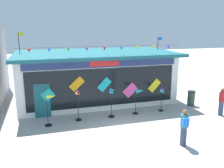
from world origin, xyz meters
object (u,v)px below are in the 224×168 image
object	(u,v)px
wind_spinner_far_left	(50,105)
wind_spinner_left	(78,104)
person_near_camera	(222,102)
trash_bin	(191,98)
kite_shop_building	(95,76)
wind_spinner_center_right	(139,95)
wind_spinner_right	(162,95)
wind_spinner_center_left	(111,102)
person_mid_plaza	(184,127)

from	to	relation	value
wind_spinner_far_left	wind_spinner_left	world-z (taller)	wind_spinner_left
person_near_camera	trash_bin	distance (m)	2.22
kite_shop_building	wind_spinner_center_right	xyz separation A→B (m)	(1.87, -3.64, -0.61)
wind_spinner_right	person_near_camera	bearing A→B (deg)	-28.74
wind_spinner_far_left	trash_bin	distance (m)	9.24
wind_spinner_far_left	person_near_camera	world-z (taller)	wind_spinner_far_left
kite_shop_building	wind_spinner_center_left	distance (m)	3.82
wind_spinner_left	wind_spinner_center_right	size ratio (longest dim) A/B	1.16
kite_shop_building	wind_spinner_far_left	bearing A→B (deg)	-129.83
wind_spinner_center_left	wind_spinner_center_right	world-z (taller)	wind_spinner_center_left
wind_spinner_far_left	wind_spinner_right	bearing A→B (deg)	3.05
wind_spinner_right	person_near_camera	world-z (taller)	person_near_camera
wind_spinner_center_left	wind_spinner_right	world-z (taller)	wind_spinner_center_left
person_mid_plaza	person_near_camera	bearing A→B (deg)	-130.51
kite_shop_building	wind_spinner_center_right	distance (m)	4.14
wind_spinner_center_left	person_near_camera	bearing A→B (deg)	-13.94
kite_shop_building	wind_spinner_far_left	world-z (taller)	kite_shop_building
wind_spinner_left	wind_spinner_center_right	bearing A→B (deg)	0.82
wind_spinner_center_right	person_near_camera	world-z (taller)	person_near_camera
wind_spinner_center_right	trash_bin	size ratio (longest dim) A/B	1.55
kite_shop_building	wind_spinner_left	xyz separation A→B (m)	(-1.81, -3.69, -0.79)
wind_spinner_left	person_mid_plaza	size ratio (longest dim) A/B	1.07
wind_spinner_center_right	person_mid_plaza	distance (m)	4.33
wind_spinner_center_left	kite_shop_building	bearing A→B (deg)	91.93
wind_spinner_center_right	person_near_camera	xyz separation A→B (m)	(4.60, -1.66, -0.30)
trash_bin	wind_spinner_center_left	bearing A→B (deg)	-174.63
wind_spinner_far_left	person_mid_plaza	xyz separation A→B (m)	(5.53, -3.96, -0.25)
wind_spinner_left	person_near_camera	size ratio (longest dim) A/B	1.07
person_mid_plaza	trash_bin	world-z (taller)	person_mid_plaza
wind_spinner_right	trash_bin	world-z (taller)	wind_spinner_right
wind_spinner_center_right	person_near_camera	bearing A→B (deg)	-19.86
wind_spinner_right	person_near_camera	xyz separation A→B (m)	(3.05, -1.67, -0.16)
wind_spinner_far_left	wind_spinner_center_right	bearing A→B (deg)	3.83
wind_spinner_far_left	trash_bin	xyz separation A→B (m)	(9.19, 0.80, -0.63)
wind_spinner_far_left	wind_spinner_right	size ratio (longest dim) A/B	1.12
kite_shop_building	person_mid_plaza	size ratio (longest dim) A/B	6.37
kite_shop_building	trash_bin	size ratio (longest dim) A/B	10.65
wind_spinner_center_right	person_mid_plaza	size ratio (longest dim) A/B	0.92
wind_spinner_right	trash_bin	size ratio (longest dim) A/B	1.54
wind_spinner_center_right	wind_spinner_left	bearing A→B (deg)	-179.18
wind_spinner_far_left	wind_spinner_center_right	distance (m)	5.20
wind_spinner_center_left	trash_bin	xyz separation A→B (m)	(5.73, 0.54, -0.44)
person_near_camera	person_mid_plaza	bearing A→B (deg)	-14.94
wind_spinner_right	wind_spinner_center_right	bearing A→B (deg)	-179.58
kite_shop_building	trash_bin	xyz separation A→B (m)	(5.86, -3.19, -1.26)
wind_spinner_far_left	wind_spinner_left	xyz separation A→B (m)	(1.52, 0.29, -0.16)
wind_spinner_left	wind_spinner_center_right	world-z (taller)	wind_spinner_left
wind_spinner_center_right	wind_spinner_right	xyz separation A→B (m)	(1.55, 0.01, -0.14)
wind_spinner_left	wind_spinner_center_right	xyz separation A→B (m)	(3.67, 0.05, 0.18)
kite_shop_building	wind_spinner_left	distance (m)	4.19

